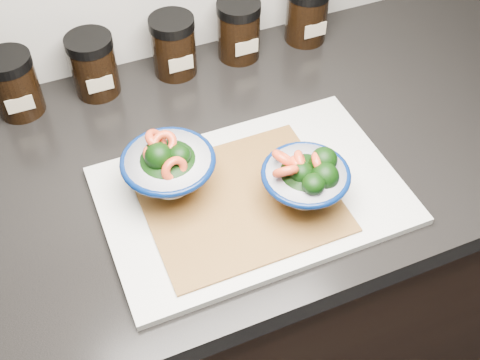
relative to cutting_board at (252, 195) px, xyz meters
name	(u,v)px	position (x,y,z in m)	size (l,w,h in m)	color
cabinet	(247,296)	(0.04, 0.10, -0.48)	(3.43, 0.58, 0.86)	black
countertop	(249,156)	(0.04, 0.10, -0.03)	(3.50, 0.60, 0.04)	black
cutting_board	(252,195)	(0.00, 0.00, 0.00)	(0.45, 0.30, 0.01)	silver
bamboo_mat	(240,201)	(-0.02, -0.01, 0.01)	(0.28, 0.24, 0.00)	#A77332
bowl_left	(168,168)	(-0.11, 0.05, 0.05)	(0.14, 0.14, 0.11)	white
bowl_right	(306,180)	(0.07, -0.04, 0.05)	(0.13, 0.13, 0.10)	white
spice_jar_a	(14,84)	(-0.29, 0.34, 0.05)	(0.08, 0.08, 0.11)	black
spice_jar_b	(93,65)	(-0.15, 0.34, 0.05)	(0.08, 0.08, 0.11)	black
spice_jar_c	(174,46)	(-0.01, 0.34, 0.05)	(0.08, 0.08, 0.11)	black
spice_jar_d	(239,30)	(0.12, 0.34, 0.05)	(0.08, 0.08, 0.11)	black
spice_jar_e	(307,13)	(0.26, 0.34, 0.05)	(0.08, 0.08, 0.11)	black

